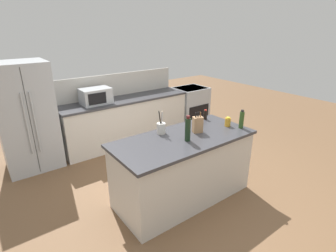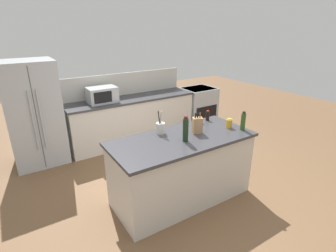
% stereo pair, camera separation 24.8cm
% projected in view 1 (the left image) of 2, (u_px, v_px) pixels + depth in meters
% --- Properties ---
extents(ground_plane, '(14.00, 14.00, 0.00)m').
position_uv_depth(ground_plane, '(182.00, 196.00, 3.82)').
color(ground_plane, brown).
extents(back_counter_run, '(2.68, 0.66, 0.94)m').
position_uv_depth(back_counter_run, '(126.00, 120.00, 5.46)').
color(back_counter_run, beige).
rests_on(back_counter_run, ground_plane).
extents(wall_backsplash, '(2.64, 0.03, 0.46)m').
position_uv_depth(wall_backsplash, '(117.00, 85.00, 5.44)').
color(wall_backsplash, beige).
rests_on(wall_backsplash, back_counter_run).
extents(kitchen_island, '(1.95, 0.89, 0.94)m').
position_uv_depth(kitchen_island, '(183.00, 168.00, 3.65)').
color(kitchen_island, beige).
rests_on(kitchen_island, ground_plane).
extents(refrigerator, '(0.85, 0.75, 1.81)m').
position_uv_depth(refrigerator, '(26.00, 117.00, 4.33)').
color(refrigerator, '#ADB2B7').
rests_on(refrigerator, ground_plane).
extents(range_oven, '(0.76, 0.65, 0.92)m').
position_uv_depth(range_oven, '(190.00, 106.00, 6.44)').
color(range_oven, '#ADB2B7').
rests_on(range_oven, ground_plane).
extents(microwave, '(0.54, 0.39, 0.29)m').
position_uv_depth(microwave, '(96.00, 96.00, 4.89)').
color(microwave, '#ADB2B7').
rests_on(microwave, back_counter_run).
extents(knife_block, '(0.16, 0.14, 0.29)m').
position_uv_depth(knife_block, '(198.00, 124.00, 3.60)').
color(knife_block, '#A87C54').
rests_on(knife_block, kitchen_island).
extents(utensil_crock, '(0.12, 0.12, 0.32)m').
position_uv_depth(utensil_crock, '(161.00, 128.00, 3.57)').
color(utensil_crock, beige).
rests_on(utensil_crock, kitchen_island).
extents(olive_oil_bottle, '(0.07, 0.07, 0.27)m').
position_uv_depth(olive_oil_bottle, '(242.00, 119.00, 3.75)').
color(olive_oil_bottle, '#2D4C1E').
rests_on(olive_oil_bottle, kitchen_island).
extents(spice_jar_paprika, '(0.05, 0.05, 0.11)m').
position_uv_depth(spice_jar_paprika, '(199.00, 119.00, 3.99)').
color(spice_jar_paprika, '#B73D1E').
rests_on(spice_jar_paprika, kitchen_island).
extents(wine_bottle, '(0.07, 0.07, 0.34)m').
position_uv_depth(wine_bottle, '(188.00, 129.00, 3.32)').
color(wine_bottle, black).
rests_on(wine_bottle, kitchen_island).
extents(soy_sauce_bottle, '(0.05, 0.05, 0.16)m').
position_uv_depth(soy_sauce_bottle, '(205.00, 115.00, 4.11)').
color(soy_sauce_bottle, black).
rests_on(soy_sauce_bottle, kitchen_island).
extents(honey_jar, '(0.08, 0.08, 0.14)m').
position_uv_depth(honey_jar, '(228.00, 122.00, 3.83)').
color(honey_jar, gold).
rests_on(honey_jar, kitchen_island).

